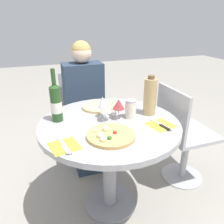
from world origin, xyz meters
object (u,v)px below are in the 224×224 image
(wine_bottle, at_px, (56,103))
(tall_carafe, at_px, (150,96))
(chair_empty_side, at_px, (182,137))
(pizza_large, at_px, (110,135))
(chair_behind_diner, at_px, (84,116))
(dining_table, at_px, (110,139))
(seated_diner, at_px, (86,113))

(wine_bottle, relative_size, tall_carafe, 1.25)
(chair_empty_side, distance_m, wine_bottle, 1.10)
(chair_empty_side, bearing_deg, wine_bottle, -92.82)
(pizza_large, height_order, tall_carafe, tall_carafe)
(chair_empty_side, bearing_deg, tall_carafe, -81.66)
(wine_bottle, bearing_deg, chair_behind_diner, 64.63)
(dining_table, relative_size, tall_carafe, 3.33)
(chair_behind_diner, distance_m, wine_bottle, 0.83)
(dining_table, height_order, pizza_large, pizza_large)
(chair_behind_diner, relative_size, seated_diner, 0.73)
(wine_bottle, distance_m, tall_carafe, 0.65)
(chair_behind_diner, height_order, wine_bottle, wine_bottle)
(seated_diner, relative_size, chair_empty_side, 1.36)
(pizza_large, xyz_separation_m, tall_carafe, (0.38, 0.23, 0.12))
(tall_carafe, bearing_deg, dining_table, -173.30)
(dining_table, relative_size, wine_bottle, 2.67)
(chair_empty_side, bearing_deg, chair_behind_diner, -134.55)
(chair_behind_diner, relative_size, pizza_large, 3.04)
(chair_behind_diner, relative_size, chair_empty_side, 1.00)
(seated_diner, relative_size, tall_carafe, 4.20)
(chair_behind_diner, distance_m, chair_empty_side, 0.99)
(tall_carafe, bearing_deg, wine_bottle, 170.80)
(chair_empty_side, height_order, pizza_large, chair_empty_side)
(chair_behind_diner, relative_size, wine_bottle, 2.46)
(chair_behind_diner, distance_m, tall_carafe, 0.92)
(chair_empty_side, xyz_separation_m, tall_carafe, (-0.37, -0.05, 0.43))
(dining_table, height_order, chair_behind_diner, chair_behind_diner)
(chair_behind_diner, height_order, tall_carafe, tall_carafe)
(chair_empty_side, xyz_separation_m, wine_bottle, (-1.01, 0.05, 0.42))
(dining_table, bearing_deg, chair_behind_diner, 91.50)
(wine_bottle, bearing_deg, chair_empty_side, -2.82)
(seated_diner, xyz_separation_m, wine_bottle, (-0.31, -0.50, 0.33))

